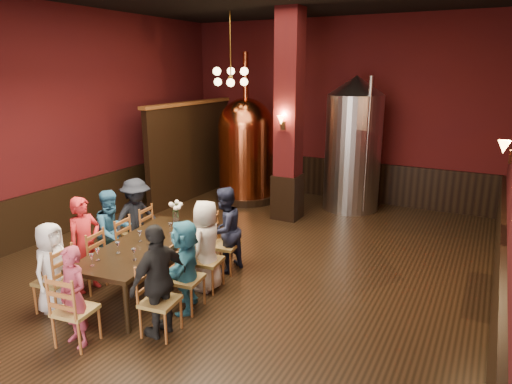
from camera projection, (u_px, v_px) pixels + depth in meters
The scene contains 39 objects.
room at pixel (235, 136), 7.27m from camera, with size 10.00×10.02×4.50m.
wainscot_right at pixel (498, 290), 5.95m from camera, with size 0.08×9.90×1.00m, color black.
wainscot_back at pixel (331, 178), 11.96m from camera, with size 7.90×0.08×1.00m, color black.
wainscot_left at pixel (73, 206), 9.52m from camera, with size 0.08×9.90×1.00m, color black.
column at pixel (289, 118), 9.80m from camera, with size 0.58×0.58×4.50m, color #430E0E.
partition at pixel (191, 152), 11.72m from camera, with size 0.22×3.50×2.40m, color black.
pendant_cluster at pixel (231, 77), 10.33m from camera, with size 0.90×0.90×1.70m, color #A57226, non-canonical shape.
sconce_wall at pixel (511, 151), 6.21m from camera, with size 0.20×0.20×0.36m, color black, non-canonical shape.
sconce_column at pixel (283, 122), 9.55m from camera, with size 0.20×0.20×0.36m, color black, non-canonical shape.
dining_table at pixel (146, 247), 6.88m from camera, with size 1.31×2.51×0.75m.
chair_0 at pixel (54, 280), 6.31m from camera, with size 0.46×0.46×0.92m, color brown, non-canonical shape.
person_0 at pixel (52, 267), 6.27m from camera, with size 0.63×0.41×1.29m, color white.
chair_1 at pixel (87, 261), 6.92m from camera, with size 0.46×0.46×0.92m, color brown, non-canonical shape.
person_1 at pixel (85, 244), 6.85m from camera, with size 0.54×0.35×1.47m, color #B41E23.
chair_2 at pixel (114, 246), 7.52m from camera, with size 0.46×0.46×0.92m, color brown, non-canonical shape.
person_2 at pixel (113, 232), 7.45m from camera, with size 0.69×0.34×1.41m, color #25597E.
chair_3 at pixel (138, 232), 8.12m from camera, with size 0.46×0.46×0.92m, color brown, non-canonical shape.
person_3 at pixel (137, 218), 8.05m from camera, with size 0.93×0.54×1.45m, color black.
chair_4 at pixel (160, 301), 5.75m from camera, with size 0.46×0.46×0.92m, color brown, non-canonical shape.
person_4 at pixel (159, 281), 5.67m from camera, with size 0.87×0.36×1.48m, color black.
chair_5 at pixel (186, 278), 6.35m from camera, with size 0.46×0.46×0.92m, color brown, non-canonical shape.
person_5 at pixel (185, 265), 6.30m from camera, with size 1.22×0.39×1.32m, color teal.
chair_6 at pixel (207, 260), 6.95m from camera, with size 0.46×0.46×0.92m, color brown, non-canonical shape.
person_6 at pixel (206, 245), 6.89m from camera, with size 0.69×0.45×1.41m, color beige.
chair_7 at pixel (225, 245), 7.56m from camera, with size 0.46×0.46×0.92m, color brown, non-canonical shape.
person_7 at pixel (225, 230), 7.49m from camera, with size 0.70×0.35×1.45m, color #1B1F36.
chair_8 at pixel (75, 310), 5.53m from camera, with size 0.46×0.46×0.92m, color brown, non-canonical shape.
person_8 at pixel (74, 297), 5.49m from camera, with size 0.46×0.30×1.27m, color #953145.
copper_kettle at pixel (246, 148), 11.46m from camera, with size 1.55×1.55×3.66m.
steel_vessel at pixel (353, 144), 10.66m from camera, with size 1.35×1.35×3.13m.
rose_vase at pixel (175, 208), 7.72m from camera, with size 0.23×0.23×0.39m.
wine_glass_0 at pixel (156, 233), 7.05m from camera, with size 0.07×0.07×0.17m, color white, non-canonical shape.
wine_glass_1 at pixel (140, 236), 6.90m from camera, with size 0.07×0.07×0.17m, color white, non-canonical shape.
wine_glass_2 at pixel (159, 240), 6.74m from camera, with size 0.07×0.07×0.17m, color white, non-canonical shape.
wine_glass_3 at pixel (170, 228), 7.25m from camera, with size 0.07×0.07×0.17m, color white, non-canonical shape.
wine_glass_4 at pixel (134, 254), 6.23m from camera, with size 0.07×0.07×0.17m, color white, non-canonical shape.
wine_glass_5 at pixel (98, 255), 6.22m from camera, with size 0.07×0.07×0.17m, color white, non-canonical shape.
wine_glass_6 at pixel (92, 260), 6.04m from camera, with size 0.07×0.07×0.17m, color white, non-canonical shape.
wine_glass_7 at pixel (118, 248), 6.46m from camera, with size 0.07×0.07×0.17m, color white, non-canonical shape.
Camera 1 is at (3.69, -6.25, 3.30)m, focal length 32.00 mm.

